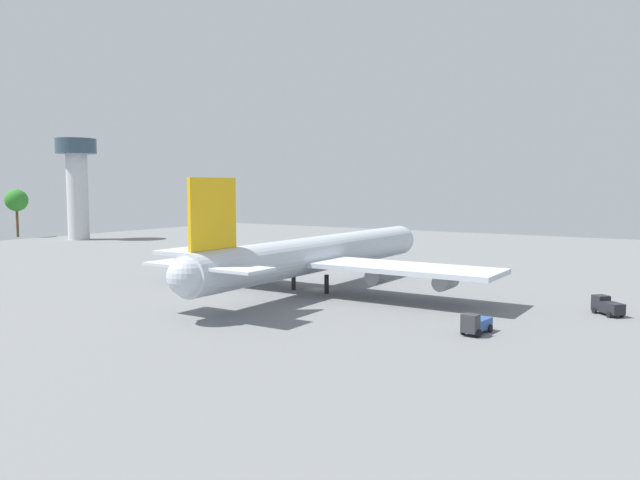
{
  "coord_description": "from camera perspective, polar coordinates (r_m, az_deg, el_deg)",
  "views": [
    {
      "loc": [
        -82.59,
        -52.85,
        16.5
      ],
      "look_at": [
        0.0,
        0.0,
        7.88
      ],
      "focal_mm": 34.73,
      "sensor_mm": 36.0,
      "label": 1
    }
  ],
  "objects": [
    {
      "name": "safety_cone_nose",
      "position": [
        124.36,
        7.32,
        -2.49
      ],
      "size": [
        0.45,
        0.45,
        0.64
      ],
      "primitive_type": "cone",
      "color": "orange",
      "rests_on": "ground_plane"
    },
    {
      "name": "baggage_tug",
      "position": [
        132.58,
        3.27,
        -1.65
      ],
      "size": [
        4.38,
        4.98,
        2.31
      ],
      "color": "#2D5193",
      "rests_on": "ground_plane"
    },
    {
      "name": "maintenance_van",
      "position": [
        87.63,
        24.93,
        -5.53
      ],
      "size": [
        4.27,
        4.38,
        2.33
      ],
      "color": "#232328",
      "rests_on": "ground_plane"
    },
    {
      "name": "cargo_airplane",
      "position": [
        98.23,
        -0.16,
        -1.35
      ],
      "size": [
        64.32,
        59.5,
        17.51
      ],
      "color": "silver",
      "rests_on": "ground_plane"
    },
    {
      "name": "control_tower",
      "position": [
        203.2,
        -21.48,
        5.38
      ],
      "size": [
        11.92,
        11.92,
        30.73
      ],
      "color": "silver",
      "rests_on": "ground_plane"
    },
    {
      "name": "ground_plane",
      "position": [
        99.43,
        0.0,
        -4.53
      ],
      "size": [
        257.26,
        257.26,
        0.0
      ],
      "primitive_type": "plane",
      "color": "slate"
    },
    {
      "name": "cargo_loader",
      "position": [
        71.64,
        14.15,
        -7.5
      ],
      "size": [
        4.92,
        2.6,
        2.46
      ],
      "color": "#333338",
      "rests_on": "ground_plane"
    }
  ]
}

